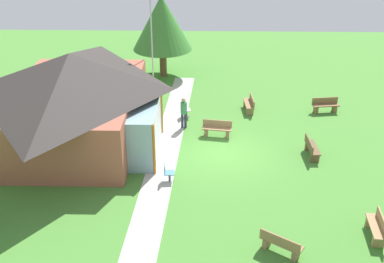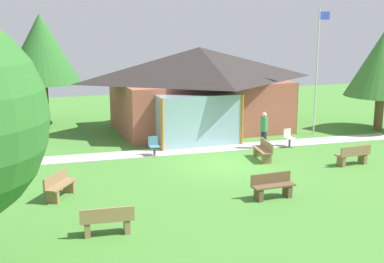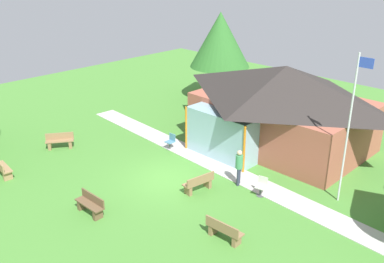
{
  "view_description": "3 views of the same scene",
  "coord_description": "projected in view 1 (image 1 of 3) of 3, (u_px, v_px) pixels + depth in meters",
  "views": [
    {
      "loc": [
        -19.41,
        1.02,
        11.21
      ],
      "look_at": [
        -0.6,
        1.48,
        1.47
      ],
      "focal_mm": 43.53,
      "sensor_mm": 36.0,
      "label": 1
    },
    {
      "loc": [
        -8.06,
        -18.68,
        5.87
      ],
      "look_at": [
        -0.62,
        2.71,
        0.92
      ],
      "focal_mm": 47.56,
      "sensor_mm": 36.0,
      "label": 2
    },
    {
      "loc": [
        13.48,
        -11.97,
        9.87
      ],
      "look_at": [
        -0.86,
        2.49,
        1.5
      ],
      "focal_mm": 40.21,
      "sensor_mm": 36.0,
      "label": 3
    }
  ],
  "objects": [
    {
      "name": "tree_east_hedge",
      "position": [
        162.0,
        23.0,
        30.11
      ],
      "size": [
        3.91,
        3.91,
        5.41
      ],
      "color": "brown",
      "rests_on": "ground_plane"
    },
    {
      "name": "flagpole",
      "position": [
        152.0,
        41.0,
        26.73
      ],
      "size": [
        0.64,
        0.08,
        6.47
      ],
      "color": "silver",
      "rests_on": "ground_plane"
    },
    {
      "name": "footpath",
      "position": [
        165.0,
        152.0,
        22.42
      ],
      "size": [
        20.18,
        2.37,
        0.03
      ],
      "primitive_type": "cube",
      "rotation": [
        0.0,
        0.0,
        -0.05
      ],
      "color": "#BCB7B2",
      "rests_on": "ground_plane"
    },
    {
      "name": "patio_chair_lawn_spare",
      "position": [
        185.0,
        110.0,
        25.75
      ],
      "size": [
        0.52,
        0.52,
        0.86
      ],
      "rotation": [
        0.0,
        0.0,
        3.35
      ],
      "color": "beige",
      "rests_on": "ground_plane"
    },
    {
      "name": "bench_mid_right",
      "position": [
        249.0,
        104.0,
        26.53
      ],
      "size": [
        1.52,
        0.53,
        0.84
      ],
      "rotation": [
        0.0,
        0.0,
        0.06
      ],
      "color": "olive",
      "rests_on": "ground_plane"
    },
    {
      "name": "patio_chair_west",
      "position": [
        168.0,
        173.0,
        20.02
      ],
      "size": [
        0.46,
        0.46,
        0.86
      ],
      "rotation": [
        0.0,
        0.0,
        3.18
      ],
      "color": "teal",
      "rests_on": "ground_plane"
    },
    {
      "name": "bench_front_right",
      "position": [
        325.0,
        106.0,
        26.36
      ],
      "size": [
        0.65,
        1.55,
        0.84
      ],
      "rotation": [
        0.0,
        0.0,
        1.71
      ],
      "color": "brown",
      "rests_on": "ground_plane"
    },
    {
      "name": "pavilion",
      "position": [
        77.0,
        96.0,
        22.64
      ],
      "size": [
        9.81,
        7.76,
        4.48
      ],
      "color": "#A35642",
      "rests_on": "ground_plane"
    },
    {
      "name": "ground_plane",
      "position": [
        223.0,
        153.0,
        22.37
      ],
      "size": [
        44.0,
        44.0,
        0.0
      ],
      "primitive_type": "plane",
      "color": "#478433"
    },
    {
      "name": "bench_rear_near_path",
      "position": [
        217.0,
        129.0,
        23.76
      ],
      "size": [
        0.65,
        1.55,
        0.84
      ],
      "rotation": [
        0.0,
        0.0,
        1.43
      ],
      "color": "olive",
      "rests_on": "ground_plane"
    },
    {
      "name": "bench_front_left",
      "position": [
        377.0,
        228.0,
        16.8
      ],
      "size": [
        1.53,
        0.58,
        0.84
      ],
      "rotation": [
        0.0,
        0.0,
        6.19
      ],
      "color": "#9E7A51",
      "rests_on": "ground_plane"
    },
    {
      "name": "bench_mid_left",
      "position": [
        281.0,
        244.0,
        16.0
      ],
      "size": [
        1.2,
        1.49,
        0.84
      ],
      "rotation": [
        0.0,
        0.0,
        4.12
      ],
      "color": "olive",
      "rests_on": "ground_plane"
    },
    {
      "name": "bench_front_center",
      "position": [
        311.0,
        148.0,
        21.97
      ],
      "size": [
        1.51,
        0.48,
        0.84
      ],
      "rotation": [
        0.0,
        0.0,
        3.17
      ],
      "color": "brown",
      "rests_on": "ground_plane"
    },
    {
      "name": "visitor_on_path",
      "position": [
        184.0,
        110.0,
        24.3
      ],
      "size": [
        0.34,
        0.34,
        1.74
      ],
      "rotation": [
        0.0,
        0.0,
        5.15
      ],
      "color": "#2D3347",
      "rests_on": "ground_plane"
    }
  ]
}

